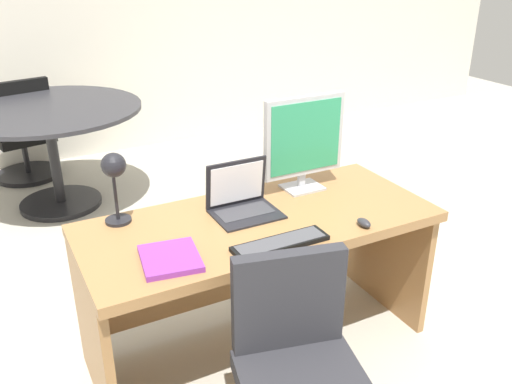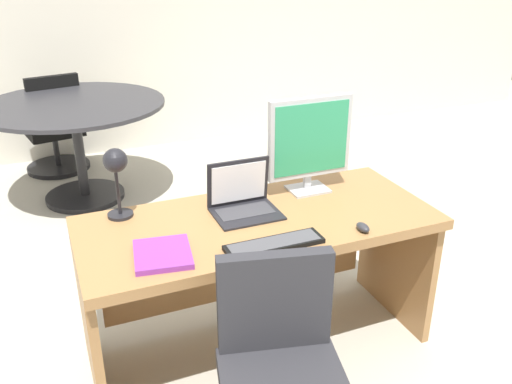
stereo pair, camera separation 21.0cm
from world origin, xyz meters
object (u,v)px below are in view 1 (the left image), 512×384
object	(u,v)px
meeting_table	(50,132)
meeting_chair_near	(25,140)
mouse	(364,223)
monitor	(304,139)
laptop	(241,196)
book	(170,258)
keyboard	(280,243)
desk_lamp	(114,174)
desk	(256,250)

from	to	relation	value
meeting_table	meeting_chair_near	bearing A→B (deg)	101.29
mouse	monitor	bearing A→B (deg)	92.37
laptop	book	world-z (taller)	laptop
monitor	keyboard	bearing A→B (deg)	-130.71
keyboard	desk_lamp	bearing A→B (deg)	137.22
desk_lamp	meeting_table	world-z (taller)	desk_lamp
laptop	meeting_chair_near	bearing A→B (deg)	104.37
laptop	mouse	size ratio (longest dim) A/B	3.78
book	meeting_table	world-z (taller)	meeting_table
monitor	keyboard	world-z (taller)	monitor
keyboard	meeting_chair_near	bearing A→B (deg)	102.67
monitor	meeting_table	distance (m)	2.28
keyboard	meeting_chair_near	xyz separation A→B (m)	(-0.72, 3.19, -0.39)
monitor	meeting_chair_near	distance (m)	3.02
desk	book	distance (m)	0.58
desk	meeting_chair_near	bearing A→B (deg)	104.74
book	desk	bearing A→B (deg)	22.83
keyboard	book	bearing A→B (deg)	167.99
keyboard	mouse	size ratio (longest dim) A/B	5.23
mouse	book	size ratio (longest dim) A/B	0.28
meeting_table	desk_lamp	bearing A→B (deg)	-89.27
laptop	mouse	xyz separation A→B (m)	(0.42, -0.41, -0.06)
monitor	meeting_chair_near	size ratio (longest dim) A/B	0.54
laptop	desk_lamp	distance (m)	0.59
meeting_table	laptop	bearing A→B (deg)	-74.62
desk_lamp	monitor	bearing A→B (deg)	-2.70
book	meeting_chair_near	xyz separation A→B (m)	(-0.26, 3.09, -0.39)
desk	keyboard	bearing A→B (deg)	-97.64
book	desk_lamp	bearing A→B (deg)	103.05
desk	mouse	bearing A→B (deg)	-41.08
desk	book	xyz separation A→B (m)	(-0.50, -0.21, 0.20)
laptop	meeting_chair_near	size ratio (longest dim) A/B	0.34
desk_lamp	meeting_chair_near	distance (m)	2.76
monitor	meeting_chair_near	xyz separation A→B (m)	(-1.12, 2.72, -0.65)
desk_lamp	meeting_chair_near	bearing A→B (deg)	93.53
keyboard	desk_lamp	world-z (taller)	desk_lamp
monitor	desk	bearing A→B (deg)	-156.09
monitor	meeting_table	bearing A→B (deg)	115.82
desk	laptop	bearing A→B (deg)	116.99
keyboard	mouse	xyz separation A→B (m)	(0.42, -0.02, 0.01)
meeting_chair_near	mouse	bearing A→B (deg)	-70.50
meeting_chair_near	keyboard	bearing A→B (deg)	-77.33
mouse	laptop	bearing A→B (deg)	135.73
desk	meeting_table	bearing A→B (deg)	105.82
laptop	meeting_chair_near	world-z (taller)	laptop
keyboard	book	distance (m)	0.47
monitor	laptop	world-z (taller)	monitor
mouse	book	world-z (taller)	mouse
desk_lamp	keyboard	bearing A→B (deg)	-42.78
monitor	meeting_table	size ratio (longest dim) A/B	0.35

